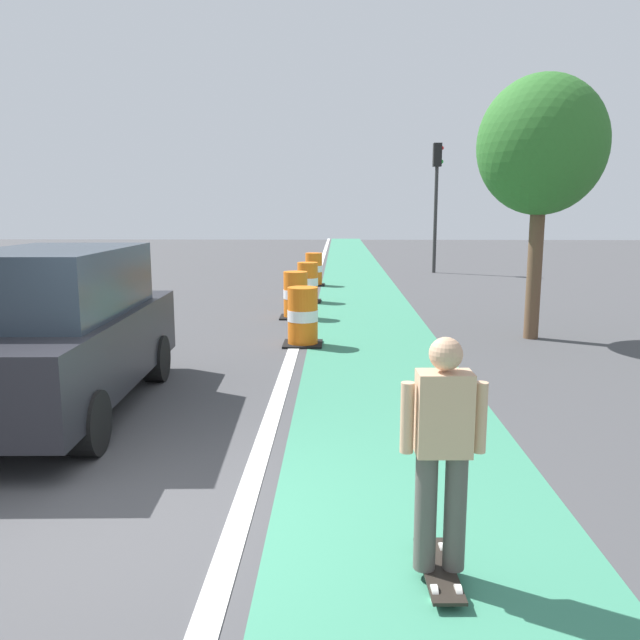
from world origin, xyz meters
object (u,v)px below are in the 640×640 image
traffic_barrel_back (308,283)px  traffic_barrel_front (303,317)px  skateboarder_on_lane (442,452)px  street_tree_sidewalk (542,147)px  traffic_barrel_far (314,270)px  traffic_light_corner (437,185)px  parked_suv_nearest (58,331)px  traffic_barrel_mid (296,295)px

traffic_barrel_back → traffic_barrel_front: bearing=-88.2°
skateboarder_on_lane → traffic_barrel_front: size_ratio=1.55×
skateboarder_on_lane → street_tree_sidewalk: size_ratio=0.34×
traffic_barrel_far → traffic_light_corner: size_ratio=0.21×
traffic_barrel_front → street_tree_sidewalk: 5.51m
parked_suv_nearest → traffic_light_corner: size_ratio=0.92×
street_tree_sidewalk → traffic_barrel_mid: bearing=154.9°
parked_suv_nearest → traffic_barrel_back: bearing=75.0°
traffic_barrel_far → street_tree_sidewalk: (4.62, -8.78, 3.14)m
traffic_barrel_back → traffic_light_corner: traffic_light_corner is taller
traffic_barrel_front → parked_suv_nearest: bearing=-124.5°
parked_suv_nearest → street_tree_sidewalk: bearing=33.6°
skateboarder_on_lane → traffic_light_corner: size_ratio=0.33×
parked_suv_nearest → traffic_barrel_mid: (2.45, 7.07, -0.50)m
skateboarder_on_lane → street_tree_sidewalk: street_tree_sidewalk is taller
traffic_barrel_far → street_tree_sidewalk: bearing=-62.2°
parked_suv_nearest → traffic_barrel_far: size_ratio=4.29×
skateboarder_on_lane → traffic_barrel_mid: skateboarder_on_lane is taller
traffic_barrel_mid → street_tree_sidewalk: (4.80, -2.25, 3.14)m
skateboarder_on_lane → traffic_barrel_mid: bearing=99.0°
skateboarder_on_lane → street_tree_sidewalk: bearing=69.5°
parked_suv_nearest → skateboarder_on_lane: bearing=-40.5°
street_tree_sidewalk → traffic_barrel_far: bearing=117.8°
traffic_barrel_front → street_tree_sidewalk: street_tree_sidewalk is taller
parked_suv_nearest → traffic_barrel_front: bearing=55.5°
traffic_barrel_front → traffic_barrel_back: same height
parked_suv_nearest → traffic_barrel_front: (2.78, 4.05, -0.50)m
parked_suv_nearest → traffic_barrel_back: 10.07m
parked_suv_nearest → traffic_barrel_far: parked_suv_nearest is taller
traffic_barrel_back → street_tree_sidewalk: 7.44m
skateboarder_on_lane → street_tree_sidewalk: 9.32m
traffic_barrel_back → traffic_light_corner: 10.12m
skateboarder_on_lane → traffic_barrel_mid: size_ratio=1.55×
parked_suv_nearest → traffic_barrel_front: 4.94m
traffic_light_corner → street_tree_sidewalk: bearing=-90.4°
parked_suv_nearest → traffic_barrel_mid: 7.50m
parked_suv_nearest → street_tree_sidewalk: 9.10m
skateboarder_on_lane → parked_suv_nearest: (-4.13, 3.52, 0.12)m
traffic_barrel_far → traffic_light_corner: bearing=43.9°
traffic_barrel_far → street_tree_sidewalk: 10.41m
traffic_light_corner → skateboarder_on_lane: bearing=-98.4°
traffic_barrel_far → skateboarder_on_lane: bearing=-85.0°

